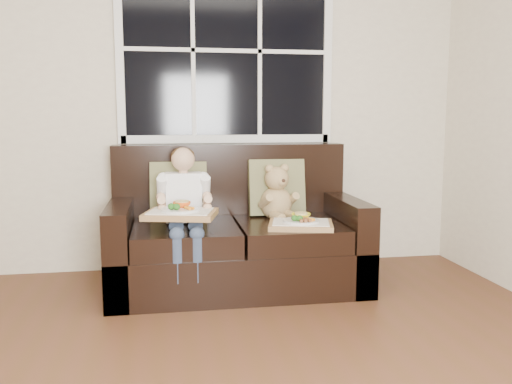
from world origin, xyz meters
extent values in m
cube|color=beige|center=(0.00, 2.50, 1.35)|extent=(4.50, 0.02, 2.70)
cube|color=black|center=(0.45, 2.48, 1.65)|extent=(1.50, 0.02, 1.25)
cube|color=silver|center=(0.45, 2.47, 0.99)|extent=(1.58, 0.04, 0.06)
cube|color=silver|center=(-0.33, 2.47, 1.65)|extent=(0.06, 0.04, 1.37)
cube|color=silver|center=(1.23, 2.47, 1.65)|extent=(0.06, 0.04, 1.37)
cube|color=silver|center=(0.45, 2.47, 1.65)|extent=(1.50, 0.03, 0.03)
cube|color=black|center=(0.45, 1.95, 0.15)|extent=(1.70, 0.90, 0.30)
cube|color=black|center=(-0.33, 1.95, 0.30)|extent=(0.15, 0.90, 0.60)
cube|color=black|center=(1.22, 1.95, 0.30)|extent=(0.15, 0.90, 0.60)
cube|color=black|center=(0.45, 2.33, 0.63)|extent=(1.70, 0.18, 0.66)
cube|color=black|center=(0.10, 1.87, 0.38)|extent=(0.68, 0.72, 0.15)
cube|color=black|center=(0.80, 1.87, 0.38)|extent=(0.68, 0.72, 0.15)
cube|color=olive|center=(0.06, 2.17, 0.65)|extent=(0.40, 0.20, 0.41)
cube|color=olive|center=(0.77, 2.17, 0.65)|extent=(0.41, 0.19, 0.42)
cube|color=white|center=(0.09, 2.00, 0.62)|extent=(0.24, 0.15, 0.33)
sphere|color=tan|center=(0.09, 1.99, 0.88)|extent=(0.16, 0.16, 0.16)
ellipsoid|color=#3C2713|center=(0.09, 2.00, 0.90)|extent=(0.16, 0.16, 0.11)
cylinder|color=#2E3B52|center=(0.03, 1.82, 0.49)|extent=(0.09, 0.29, 0.09)
cylinder|color=#2E3B52|center=(0.15, 1.82, 0.49)|extent=(0.09, 0.29, 0.09)
cylinder|color=#2E3B52|center=(0.03, 1.54, 0.31)|extent=(0.08, 0.08, 0.28)
cylinder|color=#2E3B52|center=(0.15, 1.54, 0.31)|extent=(0.08, 0.08, 0.28)
cylinder|color=tan|center=(-0.05, 1.89, 0.66)|extent=(0.06, 0.29, 0.23)
cylinder|color=tan|center=(0.24, 1.89, 0.66)|extent=(0.06, 0.29, 0.23)
ellipsoid|color=tan|center=(0.75, 2.07, 0.55)|extent=(0.27, 0.25, 0.24)
sphere|color=tan|center=(0.75, 2.05, 0.73)|extent=(0.21, 0.21, 0.17)
sphere|color=tan|center=(0.69, 2.06, 0.80)|extent=(0.06, 0.06, 0.06)
sphere|color=tan|center=(0.81, 2.06, 0.80)|extent=(0.06, 0.06, 0.06)
sphere|color=tan|center=(0.75, 1.99, 0.72)|extent=(0.07, 0.07, 0.07)
sphere|color=#301E15|center=(0.75, 1.96, 0.73)|extent=(0.03, 0.03, 0.03)
cylinder|color=tan|center=(0.69, 1.94, 0.48)|extent=(0.10, 0.14, 0.07)
cylinder|color=tan|center=(0.80, 1.94, 0.48)|extent=(0.10, 0.14, 0.07)
cube|color=olive|center=(0.06, 1.69, 0.56)|extent=(0.49, 0.42, 0.04)
cube|color=beige|center=(0.06, 1.69, 0.58)|extent=(0.43, 0.36, 0.01)
cylinder|color=silver|center=(0.06, 1.68, 0.59)|extent=(0.24, 0.24, 0.02)
imported|color=#F75914|center=(0.07, 1.72, 0.62)|extent=(0.13, 0.13, 0.03)
cylinder|color=#CBBD6F|center=(0.07, 1.72, 0.62)|extent=(0.09, 0.09, 0.02)
ellipsoid|color=#316620|center=(0.01, 1.64, 0.62)|extent=(0.04, 0.04, 0.04)
ellipsoid|color=#316620|center=(0.04, 1.62, 0.62)|extent=(0.04, 0.04, 0.04)
cylinder|color=orange|center=(0.11, 1.63, 0.61)|extent=(0.05, 0.07, 0.02)
cube|color=olive|center=(0.83, 1.70, 0.47)|extent=(0.47, 0.40, 0.03)
cube|color=beige|center=(0.83, 1.70, 0.49)|extent=(0.41, 0.34, 0.01)
cylinder|color=silver|center=(0.83, 1.69, 0.50)|extent=(0.23, 0.23, 0.01)
imported|color=yellow|center=(0.84, 1.73, 0.52)|extent=(0.15, 0.15, 0.03)
cylinder|color=#CBBD6F|center=(0.84, 1.73, 0.53)|extent=(0.09, 0.09, 0.02)
ellipsoid|color=#316620|center=(0.78, 1.65, 0.52)|extent=(0.04, 0.04, 0.04)
ellipsoid|color=#316620|center=(0.81, 1.64, 0.52)|extent=(0.04, 0.04, 0.04)
cylinder|color=orange|center=(0.88, 1.65, 0.51)|extent=(0.04, 0.06, 0.02)
cylinder|color=#976031|center=(0.83, 1.63, 0.51)|extent=(0.03, 0.08, 0.02)
camera|label=1|loc=(-0.02, -1.65, 1.17)|focal=38.00mm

